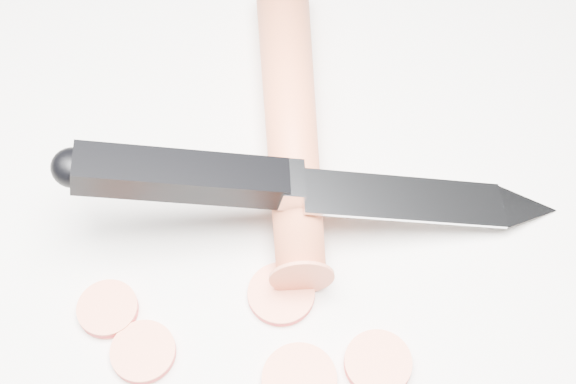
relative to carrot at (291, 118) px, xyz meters
name	(u,v)px	position (x,y,z in m)	size (l,w,h in m)	color
ground	(184,255)	(-0.09, -0.06, -0.02)	(2.40, 2.40, 0.00)	silver
carrot	(291,118)	(0.00, 0.00, 0.00)	(0.03, 0.03, 0.22)	#E25E33
carrot_slice_0	(143,352)	(-0.12, -0.11, -0.02)	(0.03, 0.03, 0.01)	#E5704B
carrot_slice_1	(296,371)	(-0.05, -0.15, -0.02)	(0.03, 0.03, 0.01)	#E5704B
carrot_slice_2	(378,363)	(-0.01, -0.16, -0.01)	(0.04, 0.04, 0.01)	#E5704B
carrot_slice_3	(299,380)	(-0.05, -0.15, -0.01)	(0.04, 0.04, 0.01)	#E5704B
carrot_slice_4	(281,294)	(-0.04, -0.10, -0.02)	(0.04, 0.04, 0.01)	#E5704B
carrot_slice_5	(108,309)	(-0.14, -0.08, -0.01)	(0.03, 0.03, 0.01)	#E5704B
kitchen_knife	(320,183)	(-0.01, -0.06, 0.02)	(0.28, 0.11, 0.07)	silver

